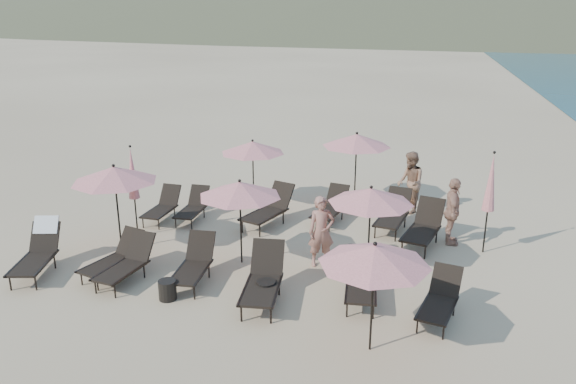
% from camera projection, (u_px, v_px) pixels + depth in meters
% --- Properties ---
extents(ground, '(800.00, 800.00, 0.00)m').
position_uv_depth(ground, '(308.00, 300.00, 11.41)').
color(ground, '#D6BA8C').
rests_on(ground, ground).
extents(lounger_0, '(1.03, 1.84, 1.09)m').
position_uv_depth(lounger_0, '(38.00, 250.00, 12.47)').
color(lounger_0, black).
rests_on(lounger_0, ground).
extents(lounger_1, '(0.85, 1.66, 0.91)m').
position_uv_depth(lounger_1, '(127.00, 263.00, 12.08)').
color(lounger_1, black).
rests_on(lounger_1, ground).
extents(lounger_2, '(0.71, 1.64, 0.92)m').
position_uv_depth(lounger_2, '(194.00, 263.00, 12.03)').
color(lounger_2, black).
rests_on(lounger_2, ground).
extents(lounger_3, '(0.87, 1.86, 1.03)m').
position_uv_depth(lounger_3, '(263.00, 279.00, 11.22)').
color(lounger_3, black).
rests_on(lounger_3, ground).
extents(lounger_4, '(0.74, 1.63, 0.91)m').
position_uv_depth(lounger_4, '(361.00, 280.00, 11.30)').
color(lounger_4, black).
rests_on(lounger_4, ground).
extents(lounger_5, '(0.91, 1.59, 0.86)m').
position_uv_depth(lounger_5, '(440.00, 299.00, 10.60)').
color(lounger_5, black).
rests_on(lounger_5, ground).
extents(lounger_6, '(0.63, 1.52, 0.86)m').
position_uv_depth(lounger_6, '(163.00, 206.00, 15.61)').
color(lounger_6, black).
rests_on(lounger_6, ground).
extents(lounger_7, '(0.57, 1.46, 0.84)m').
position_uv_depth(lounger_7, '(193.00, 207.00, 15.60)').
color(lounger_7, black).
rests_on(lounger_7, ground).
extents(lounger_8, '(1.24, 1.92, 1.03)m').
position_uv_depth(lounger_8, '(269.00, 208.00, 15.20)').
color(lounger_8, black).
rests_on(lounger_8, ground).
extents(lounger_9, '(0.92, 1.66, 0.90)m').
position_uv_depth(lounger_9, '(331.00, 207.00, 15.51)').
color(lounger_9, black).
rests_on(lounger_9, ground).
extents(lounger_10, '(0.95, 1.79, 0.98)m').
position_uv_depth(lounger_10, '(393.00, 213.00, 14.91)').
color(lounger_10, black).
rests_on(lounger_10, ground).
extents(lounger_11, '(1.10, 1.89, 1.03)m').
position_uv_depth(lounger_11, '(424.00, 227.00, 13.94)').
color(lounger_11, black).
rests_on(lounger_11, ground).
extents(lounger_12, '(1.02, 1.66, 0.89)m').
position_uv_depth(lounger_12, '(114.00, 257.00, 12.36)').
color(lounger_12, black).
rests_on(lounger_12, ground).
extents(umbrella_open_0, '(2.02, 2.02, 2.17)m').
position_uv_depth(umbrella_open_0, '(114.00, 174.00, 13.20)').
color(umbrella_open_0, black).
rests_on(umbrella_open_0, ground).
extents(umbrella_open_1, '(1.88, 1.88, 2.03)m').
position_uv_depth(umbrella_open_1, '(240.00, 189.00, 12.53)').
color(umbrella_open_1, black).
rests_on(umbrella_open_1, ground).
extents(umbrella_open_2, '(1.88, 1.88, 2.02)m').
position_uv_depth(umbrella_open_2, '(371.00, 196.00, 12.11)').
color(umbrella_open_2, black).
rests_on(umbrella_open_2, ground).
extents(umbrella_open_3, '(1.89, 1.89, 2.03)m').
position_uv_depth(umbrella_open_3, '(253.00, 147.00, 16.32)').
color(umbrella_open_3, black).
rests_on(umbrella_open_3, ground).
extents(umbrella_open_4, '(2.04, 2.04, 2.20)m').
position_uv_depth(umbrella_open_4, '(357.00, 140.00, 16.54)').
color(umbrella_open_4, black).
rests_on(umbrella_open_4, ground).
extents(umbrella_open_5, '(1.88, 1.88, 2.03)m').
position_uv_depth(umbrella_open_5, '(375.00, 255.00, 9.19)').
color(umbrella_open_5, black).
rests_on(umbrella_open_5, ground).
extents(umbrella_closed_0, '(0.30, 0.30, 2.53)m').
position_uv_depth(umbrella_closed_0, '(491.00, 183.00, 13.09)').
color(umbrella_closed_0, black).
rests_on(umbrella_closed_0, ground).
extents(umbrella_closed_1, '(0.28, 0.28, 2.42)m').
position_uv_depth(umbrella_closed_1, '(132.00, 174.00, 14.11)').
color(umbrella_closed_1, black).
rests_on(umbrella_closed_1, ground).
extents(side_table_0, '(0.37, 0.37, 0.41)m').
position_uv_depth(side_table_0, '(167.00, 290.00, 11.37)').
color(side_table_0, black).
rests_on(side_table_0, ground).
extents(side_table_1, '(0.39, 0.39, 0.45)m').
position_uv_depth(side_table_1, '(266.00, 291.00, 11.26)').
color(side_table_1, black).
rests_on(side_table_1, ground).
extents(beachgoer_a, '(0.70, 0.58, 1.66)m').
position_uv_depth(beachgoer_a, '(321.00, 232.00, 12.70)').
color(beachgoer_a, '#A16857').
rests_on(beachgoer_a, ground).
extents(beachgoer_b, '(0.90, 1.02, 1.78)m').
position_uv_depth(beachgoer_b, '(410.00, 182.00, 16.08)').
color(beachgoer_b, '#94684C').
rests_on(beachgoer_b, ground).
extents(beachgoer_c, '(0.43, 1.01, 1.71)m').
position_uv_depth(beachgoer_c, '(452.00, 212.00, 13.88)').
color(beachgoer_c, tan).
rests_on(beachgoer_c, ground).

